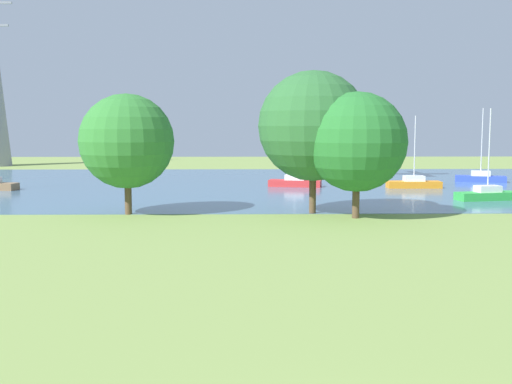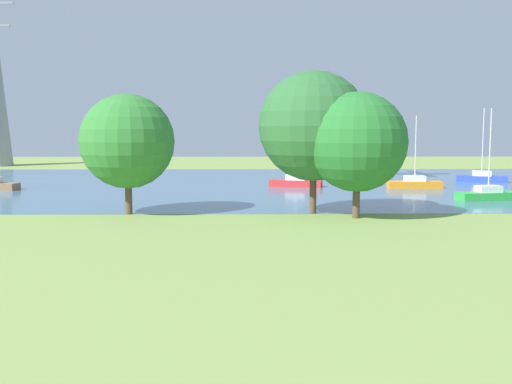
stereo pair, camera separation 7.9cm
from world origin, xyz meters
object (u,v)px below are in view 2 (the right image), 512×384
at_px(tree_west_far, 357,142).
at_px(sailboat_green, 488,194).
at_px(tree_west_near, 127,141).
at_px(tree_east_near, 314,126).
at_px(sailboat_red, 296,182).
at_px(sailboat_orange, 415,183).
at_px(sailboat_blue, 482,177).

bearing_deg(tree_west_far, sailboat_green, 37.07).
xyz_separation_m(sailboat_green, tree_west_far, (-11.59, -8.75, 4.18)).
height_order(tree_west_near, tree_east_near, tree_east_near).
height_order(sailboat_red, tree_west_far, tree_west_far).
bearing_deg(sailboat_orange, sailboat_red, 172.67).
height_order(tree_east_near, tree_west_far, tree_east_near).
xyz_separation_m(tree_west_near, tree_west_far, (14.20, -1.84, 0.00)).
height_order(sailboat_green, tree_west_near, tree_west_near).
distance_m(sailboat_blue, sailboat_red, 19.44).
xyz_separation_m(sailboat_green, tree_east_near, (-14.02, -6.75, 5.13)).
xyz_separation_m(tree_east_near, tree_west_far, (2.43, -2.01, -0.96)).
distance_m(sailboat_green, tree_west_near, 27.02).
distance_m(tree_east_near, tree_west_far, 3.29).
bearing_deg(sailboat_blue, tree_east_near, -131.66).
relative_size(sailboat_blue, sailboat_orange, 1.13).
bearing_deg(tree_west_near, tree_east_near, 0.82).
relative_size(tree_west_near, tree_east_near, 0.84).
distance_m(sailboat_orange, tree_east_near, 19.93).
relative_size(sailboat_orange, tree_west_far, 0.84).
distance_m(sailboat_orange, tree_west_near, 28.09).
relative_size(sailboat_orange, tree_west_near, 0.85).
height_order(sailboat_red, tree_east_near, tree_east_near).
bearing_deg(tree_east_near, tree_west_far, -39.54).
bearing_deg(sailboat_orange, tree_east_near, -124.56).
relative_size(sailboat_blue, tree_west_near, 0.96).
bearing_deg(sailboat_blue, tree_west_near, -144.92).
bearing_deg(tree_west_near, tree_west_far, -7.37).
height_order(sailboat_orange, tree_west_far, tree_west_far).
distance_m(sailboat_red, tree_west_far, 19.80).
bearing_deg(tree_east_near, sailboat_blue, 48.34).
bearing_deg(tree_west_far, tree_east_near, 140.46).
height_order(sailboat_green, sailboat_blue, sailboat_blue).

